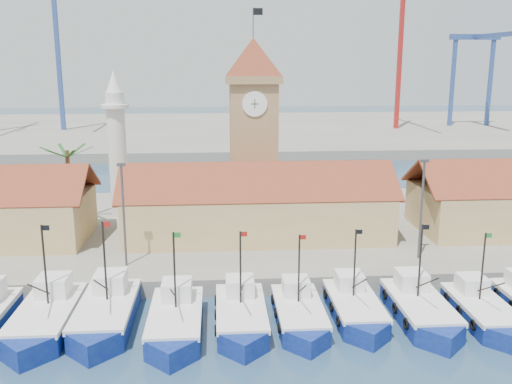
{
  "coord_description": "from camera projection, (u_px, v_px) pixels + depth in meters",
  "views": [
    {
      "loc": [
        -3.99,
        -35.55,
        18.99
      ],
      "look_at": [
        -0.26,
        18.0,
        6.45
      ],
      "focal_mm": 40.0,
      "sensor_mm": 36.0,
      "label": 1
    }
  ],
  "objects": [
    {
      "name": "ground",
      "position": [
        278.0,
        343.0,
        39.12
      ],
      "size": [
        400.0,
        400.0,
        0.0
      ],
      "primitive_type": "plane",
      "color": "navy",
      "rests_on": "ground"
    },
    {
      "name": "quay",
      "position": [
        255.0,
        230.0,
        62.27
      ],
      "size": [
        140.0,
        32.0,
        1.5
      ],
      "primitive_type": "cube",
      "color": "gray",
      "rests_on": "ground"
    },
    {
      "name": "terminal",
      "position": [
        232.0,
        131.0,
        145.75
      ],
      "size": [
        240.0,
        80.0,
        2.0
      ],
      "primitive_type": "cube",
      "color": "gray",
      "rests_on": "ground"
    },
    {
      "name": "boat_1",
      "position": [
        45.0,
        321.0,
        40.58
      ],
      "size": [
        3.9,
        10.68,
        8.08
      ],
      "color": "navy",
      "rests_on": "ground"
    },
    {
      "name": "boat_2",
      "position": [
        105.0,
        316.0,
        41.25
      ],
      "size": [
        3.92,
        10.75,
        8.13
      ],
      "color": "navy",
      "rests_on": "ground"
    },
    {
      "name": "boat_3",
      "position": [
        175.0,
        324.0,
        40.2
      ],
      "size": [
        3.7,
        10.12,
        7.66
      ],
      "color": "navy",
      "rests_on": "ground"
    },
    {
      "name": "boat_4",
      "position": [
        241.0,
        318.0,
        41.13
      ],
      "size": [
        3.58,
        9.81,
        7.42
      ],
      "color": "navy",
      "rests_on": "ground"
    },
    {
      "name": "boat_5",
      "position": [
        300.0,
        316.0,
        41.51
      ],
      "size": [
        3.4,
        9.31,
        7.05
      ],
      "color": "navy",
      "rests_on": "ground"
    },
    {
      "name": "boat_6",
      "position": [
        356.0,
        310.0,
        42.51
      ],
      "size": [
        3.44,
        9.44,
        7.14
      ],
      "color": "navy",
      "rests_on": "ground"
    },
    {
      "name": "boat_7",
      "position": [
        421.0,
        312.0,
        42.11
      ],
      "size": [
        3.69,
        10.1,
        7.64
      ],
      "color": "navy",
      "rests_on": "ground"
    },
    {
      "name": "boat_8",
      "position": [
        484.0,
        314.0,
        41.94
      ],
      "size": [
        3.4,
        9.31,
        7.04
      ],
      "color": "navy",
      "rests_on": "ground"
    },
    {
      "name": "hall_center",
      "position": [
        257.0,
        211.0,
        57.64
      ],
      "size": [
        27.04,
        10.13,
        7.61
      ],
      "color": "tan",
      "rests_on": "quay"
    },
    {
      "name": "clock_tower",
      "position": [
        253.0,
        126.0,
        61.65
      ],
      "size": [
        5.8,
        5.8,
        22.7
      ],
      "color": "#9F7A51",
      "rests_on": "quay"
    },
    {
      "name": "minaret",
      "position": [
        117.0,
        145.0,
        63.09
      ],
      "size": [
        3.0,
        3.0,
        16.3
      ],
      "color": "silver",
      "rests_on": "quay"
    },
    {
      "name": "palm_tree",
      "position": [
        69.0,
        180.0,
        61.6
      ],
      "size": [
        5.6,
        5.03,
        8.39
      ],
      "color": "brown",
      "rests_on": "quay"
    },
    {
      "name": "lamp_posts",
      "position": [
        270.0,
        207.0,
        49.34
      ],
      "size": [
        80.7,
        0.25,
        9.03
      ],
      "color": "#3F3F44",
      "rests_on": "quay"
    },
    {
      "name": "crane_blue_near",
      "position": [
        55.0,
        28.0,
        134.26
      ],
      "size": [
        1.0,
        30.19,
        43.98
      ],
      "color": "#2E498E",
      "rests_on": "terminal"
    },
    {
      "name": "crane_red_right",
      "position": [
        403.0,
        33.0,
        136.59
      ],
      "size": [
        1.0,
        34.16,
        41.49
      ],
      "color": "#AA1C1A",
      "rests_on": "terminal"
    },
    {
      "name": "gantry",
      "position": [
        480.0,
        55.0,
        142.37
      ],
      "size": [
        13.0,
        22.0,
        23.2
      ],
      "color": "#2E498E",
      "rests_on": "terminal"
    }
  ]
}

